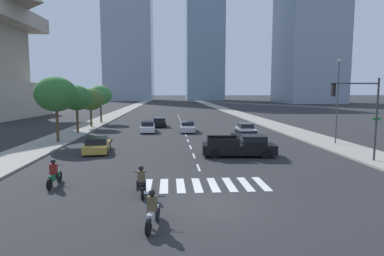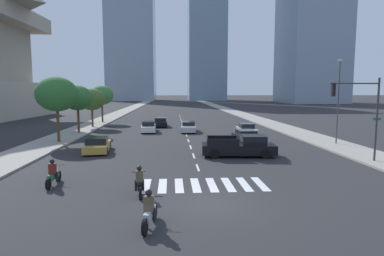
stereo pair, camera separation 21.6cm
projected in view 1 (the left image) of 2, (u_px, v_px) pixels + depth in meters
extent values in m
plane|color=#28282B|center=(213.00, 205.00, 14.50)|extent=(800.00, 800.00, 0.00)
cube|color=gray|center=(280.00, 127.00, 45.20)|extent=(4.00, 260.00, 0.15)
cube|color=gray|center=(82.00, 129.00, 43.23)|extent=(4.00, 260.00, 0.15)
cube|color=silver|center=(147.00, 186.00, 17.35)|extent=(0.45, 2.72, 0.01)
cube|color=silver|center=(164.00, 186.00, 17.41)|extent=(0.45, 2.72, 0.01)
cube|color=silver|center=(181.00, 185.00, 17.48)|extent=(0.45, 2.72, 0.01)
cube|color=silver|center=(197.00, 185.00, 17.54)|extent=(0.45, 2.72, 0.01)
cube|color=silver|center=(213.00, 185.00, 17.61)|extent=(0.45, 2.72, 0.01)
cube|color=silver|center=(229.00, 184.00, 17.67)|extent=(0.45, 2.72, 0.01)
cube|color=silver|center=(246.00, 184.00, 17.74)|extent=(0.45, 2.72, 0.01)
cube|color=silver|center=(261.00, 184.00, 17.80)|extent=(0.45, 2.72, 0.01)
cube|color=silver|center=(198.00, 168.00, 21.54)|extent=(0.14, 2.00, 0.01)
cube|color=silver|center=(194.00, 156.00, 25.50)|extent=(0.14, 2.00, 0.01)
cube|color=silver|center=(190.00, 147.00, 29.47)|extent=(0.14, 2.00, 0.01)
cube|color=silver|center=(188.00, 140.00, 33.43)|extent=(0.14, 2.00, 0.01)
cube|color=silver|center=(186.00, 135.00, 37.39)|extent=(0.14, 2.00, 0.01)
cube|color=silver|center=(184.00, 131.00, 41.36)|extent=(0.14, 2.00, 0.01)
cube|color=silver|center=(183.00, 128.00, 45.32)|extent=(0.14, 2.00, 0.01)
cube|color=silver|center=(182.00, 125.00, 49.28)|extent=(0.14, 2.00, 0.01)
cube|color=silver|center=(181.00, 122.00, 53.25)|extent=(0.14, 2.00, 0.01)
cube|color=silver|center=(180.00, 120.00, 57.21)|extent=(0.14, 2.00, 0.01)
cube|color=silver|center=(179.00, 118.00, 61.17)|extent=(0.14, 2.00, 0.01)
cube|color=silver|center=(178.00, 117.00, 65.14)|extent=(0.14, 2.00, 0.01)
cube|color=silver|center=(178.00, 115.00, 69.10)|extent=(0.14, 2.00, 0.01)
cylinder|color=black|center=(140.00, 184.00, 16.65)|extent=(0.20, 0.61, 0.60)
cylinder|color=black|center=(142.00, 193.00, 15.16)|extent=(0.20, 0.61, 0.60)
cube|color=black|center=(141.00, 184.00, 15.88)|extent=(0.39, 1.24, 0.32)
cylinder|color=#B2B2B7|center=(140.00, 179.00, 16.52)|extent=(0.10, 0.32, 0.67)
cylinder|color=black|center=(140.00, 172.00, 16.53)|extent=(0.70, 0.13, 0.04)
cube|color=brown|center=(141.00, 176.00, 15.74)|extent=(0.39, 0.29, 0.55)
sphere|color=black|center=(141.00, 168.00, 15.69)|extent=(0.26, 0.26, 0.26)
cylinder|color=black|center=(138.00, 185.00, 15.85)|extent=(0.14, 0.14, 0.55)
cylinder|color=black|center=(145.00, 185.00, 15.93)|extent=(0.14, 0.14, 0.55)
cylinder|color=black|center=(59.00, 176.00, 18.19)|extent=(0.13, 0.60, 0.60)
cylinder|color=black|center=(49.00, 184.00, 16.62)|extent=(0.13, 0.60, 0.60)
cube|color=#1E6038|center=(54.00, 176.00, 17.38)|extent=(0.23, 1.27, 0.32)
cylinder|color=#B2B2B7|center=(59.00, 172.00, 18.05)|extent=(0.06, 0.32, 0.67)
cylinder|color=black|center=(59.00, 165.00, 18.06)|extent=(0.70, 0.04, 0.04)
cube|color=maroon|center=(53.00, 169.00, 17.23)|extent=(0.36, 0.24, 0.55)
sphere|color=black|center=(53.00, 161.00, 17.18)|extent=(0.26, 0.26, 0.26)
cylinder|color=black|center=(51.00, 177.00, 17.37)|extent=(0.12, 0.12, 0.55)
cylinder|color=black|center=(58.00, 177.00, 17.40)|extent=(0.12, 0.12, 0.55)
cylinder|color=black|center=(157.00, 212.00, 12.82)|extent=(0.22, 0.61, 0.60)
cylinder|color=black|center=(148.00, 227.00, 11.38)|extent=(0.22, 0.61, 0.60)
cube|color=#B7BABF|center=(153.00, 214.00, 12.07)|extent=(0.42, 1.19, 0.32)
cylinder|color=#B2B2B7|center=(157.00, 206.00, 12.69)|extent=(0.12, 0.32, 0.67)
cylinder|color=black|center=(157.00, 196.00, 12.69)|extent=(0.70, 0.16, 0.04)
cube|color=brown|center=(152.00, 203.00, 11.92)|extent=(0.40, 0.30, 0.55)
sphere|color=black|center=(152.00, 193.00, 11.88)|extent=(0.26, 0.26, 0.26)
cylinder|color=black|center=(148.00, 215.00, 12.10)|extent=(0.14, 0.14, 0.55)
cylinder|color=black|center=(158.00, 215.00, 12.06)|extent=(0.14, 0.14, 0.55)
cube|color=black|center=(239.00, 149.00, 25.30)|extent=(5.87, 2.57, 0.75)
cube|color=black|center=(253.00, 140.00, 25.20)|extent=(1.99, 2.07, 0.70)
cube|color=black|center=(253.00, 139.00, 25.19)|extent=(2.01, 2.11, 0.39)
cube|color=black|center=(222.00, 139.00, 26.24)|extent=(2.40, 0.29, 0.55)
cube|color=black|center=(224.00, 143.00, 24.25)|extent=(2.40, 0.29, 0.55)
cube|color=black|center=(208.00, 141.00, 25.26)|extent=(0.25, 2.00, 0.55)
cylinder|color=black|center=(261.00, 149.00, 26.23)|extent=(0.78, 0.32, 0.76)
cylinder|color=black|center=(266.00, 154.00, 24.37)|extent=(0.78, 0.32, 0.76)
cylinder|color=black|center=(213.00, 149.00, 26.28)|extent=(0.78, 0.32, 0.76)
cylinder|color=black|center=(215.00, 154.00, 24.42)|extent=(0.78, 0.32, 0.76)
cube|color=#B7BABF|center=(188.00, 128.00, 40.61)|extent=(2.03, 4.76, 0.65)
cube|color=black|center=(188.00, 123.00, 40.77)|extent=(1.68, 2.18, 0.46)
cylinder|color=black|center=(194.00, 131.00, 39.06)|extent=(0.25, 0.65, 0.64)
cylinder|color=black|center=(181.00, 131.00, 39.03)|extent=(0.25, 0.65, 0.64)
cylinder|color=black|center=(194.00, 128.00, 42.22)|extent=(0.25, 0.65, 0.64)
cylinder|color=black|center=(182.00, 128.00, 42.19)|extent=(0.25, 0.65, 0.64)
cube|color=black|center=(159.00, 123.00, 46.69)|extent=(2.06, 4.52, 0.65)
cube|color=black|center=(159.00, 119.00, 46.41)|extent=(1.72, 2.07, 0.50)
cylinder|color=black|center=(153.00, 123.00, 48.10)|extent=(0.25, 0.65, 0.64)
cylinder|color=black|center=(165.00, 123.00, 48.30)|extent=(0.25, 0.65, 0.64)
cylinder|color=black|center=(153.00, 125.00, 45.12)|extent=(0.25, 0.65, 0.64)
cylinder|color=black|center=(165.00, 125.00, 45.32)|extent=(0.25, 0.65, 0.64)
cube|color=black|center=(246.00, 139.00, 31.26)|extent=(2.14, 4.65, 0.68)
cube|color=black|center=(246.00, 132.00, 31.42)|extent=(1.77, 2.14, 0.50)
cylinder|color=black|center=(260.00, 143.00, 29.87)|extent=(0.26, 0.65, 0.64)
cylinder|color=black|center=(242.00, 143.00, 29.65)|extent=(0.26, 0.65, 0.64)
cylinder|color=black|center=(250.00, 138.00, 32.91)|extent=(0.26, 0.65, 0.64)
cylinder|color=black|center=(234.00, 138.00, 32.69)|extent=(0.26, 0.65, 0.64)
cube|color=#B28E38|center=(97.00, 147.00, 27.02)|extent=(2.32, 4.48, 0.60)
cube|color=black|center=(97.00, 141.00, 26.75)|extent=(1.85, 2.10, 0.52)
cylinder|color=black|center=(89.00, 146.00, 28.33)|extent=(0.28, 0.66, 0.64)
cylinder|color=black|center=(109.00, 145.00, 28.62)|extent=(0.28, 0.66, 0.64)
cylinder|color=black|center=(84.00, 152.00, 25.46)|extent=(0.28, 0.66, 0.64)
cylinder|color=black|center=(106.00, 151.00, 25.75)|extent=(0.28, 0.66, 0.64)
cube|color=#B7BABF|center=(246.00, 131.00, 37.56)|extent=(1.83, 4.46, 0.68)
cube|color=black|center=(246.00, 126.00, 37.71)|extent=(1.57, 2.02, 0.53)
cylinder|color=black|center=(256.00, 134.00, 36.13)|extent=(0.23, 0.64, 0.64)
cylinder|color=black|center=(242.00, 134.00, 36.04)|extent=(0.23, 0.64, 0.64)
cylinder|color=black|center=(250.00, 131.00, 39.11)|extent=(0.23, 0.64, 0.64)
cylinder|color=black|center=(237.00, 131.00, 39.03)|extent=(0.23, 0.64, 0.64)
cube|color=silver|center=(148.00, 128.00, 40.56)|extent=(1.99, 4.83, 0.65)
cube|color=black|center=(148.00, 124.00, 40.26)|extent=(1.64, 2.21, 0.52)
cylinder|color=black|center=(142.00, 128.00, 42.07)|extent=(0.25, 0.65, 0.64)
cylinder|color=black|center=(154.00, 128.00, 42.27)|extent=(0.25, 0.65, 0.64)
cylinder|color=black|center=(141.00, 131.00, 38.89)|extent=(0.25, 0.65, 0.64)
cylinder|color=black|center=(154.00, 131.00, 39.08)|extent=(0.25, 0.65, 0.64)
cylinder|color=#333335|center=(376.00, 120.00, 22.81)|extent=(0.14, 0.14, 5.90)
cylinder|color=#333335|center=(355.00, 83.00, 22.40)|extent=(3.54, 0.10, 0.10)
cube|color=black|center=(333.00, 90.00, 22.34)|extent=(0.20, 0.28, 0.90)
sphere|color=red|center=(334.00, 86.00, 22.30)|extent=(0.18, 0.18, 0.18)
sphere|color=orange|center=(333.00, 90.00, 22.34)|extent=(0.18, 0.18, 0.18)
sphere|color=green|center=(333.00, 94.00, 22.37)|extent=(0.18, 0.18, 0.18)
cube|color=#19662D|center=(376.00, 119.00, 22.81)|extent=(0.60, 0.04, 0.18)
cylinder|color=#3F3F42|center=(337.00, 103.00, 30.38)|extent=(0.12, 0.12, 7.72)
ellipsoid|color=beige|center=(339.00, 60.00, 29.93)|extent=(0.50, 0.24, 0.20)
cylinder|color=#4C3823|center=(57.00, 126.00, 31.48)|extent=(0.28, 0.28, 3.09)
ellipsoid|color=#2D662D|center=(56.00, 94.00, 31.13)|extent=(3.97, 3.97, 3.37)
cylinder|color=#4C3823|center=(77.00, 121.00, 38.38)|extent=(0.28, 0.28, 2.78)
ellipsoid|color=#2D662D|center=(76.00, 98.00, 38.07)|extent=(3.49, 3.49, 2.97)
cylinder|color=#4C3823|center=(91.00, 118.00, 45.16)|extent=(0.28, 0.28, 2.38)
ellipsoid|color=#426028|center=(90.00, 99.00, 44.86)|extent=(3.59, 3.59, 3.05)
cylinder|color=#4C3823|center=(101.00, 113.00, 51.72)|extent=(0.28, 0.28, 2.86)
ellipsoid|color=#387538|center=(100.00, 95.00, 51.39)|extent=(3.66, 3.66, 3.11)
cube|color=#8C9EB2|center=(129.00, 27.00, 175.62)|extent=(25.12, 28.34, 80.75)
cube|color=#8C9EB2|center=(310.00, 12.00, 139.05)|extent=(23.92, 28.05, 78.94)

